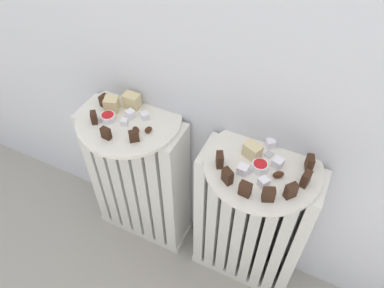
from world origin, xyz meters
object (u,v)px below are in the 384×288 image
plate_right (263,165)px  jam_bowl_right (260,166)px  plate_left (129,119)px  radiator_right (250,225)px  radiator_left (140,181)px  fork (262,161)px  jam_bowl_left (108,117)px

plate_right → jam_bowl_right: (-0.00, -0.02, 0.02)m
plate_left → plate_right: same height
radiator_right → jam_bowl_right: jam_bowl_right is taller
radiator_left → plate_right: size_ratio=1.84×
radiator_left → fork: bearing=0.8°
plate_right → jam_bowl_left: jam_bowl_left is taller
plate_left → jam_bowl_left: (-0.05, -0.03, 0.02)m
radiator_left → plate_left: size_ratio=1.84×
radiator_right → plate_left: 0.50m
jam_bowl_left → jam_bowl_right: bearing=1.3°
plate_left → fork: bearing=0.8°
plate_left → plate_right: bearing=0.0°
jam_bowl_right → plate_left: bearing=176.6°
radiator_left → jam_bowl_right: bearing=-3.4°
radiator_right → fork: bearing=133.0°
jam_bowl_left → plate_right: bearing=4.3°
fork → radiator_right: bearing=-47.0°
plate_right → fork: (-0.01, 0.01, 0.01)m
jam_bowl_left → radiator_right: bearing=4.3°
radiator_left → plate_left: (0.00, 0.00, 0.30)m
plate_right → jam_bowl_right: jam_bowl_right is taller
plate_right → jam_bowl_left: size_ratio=7.24×
plate_right → radiator_left: bearing=180.0°
plate_left → plate_right: (0.41, 0.00, 0.00)m
plate_left → fork: 0.40m
plate_right → fork: fork is taller
radiator_right → radiator_left: bearing=180.0°
jam_bowl_right → fork: size_ratio=0.41×
jam_bowl_right → plate_right: bearing=84.4°
plate_left → fork: (0.40, 0.01, 0.01)m
plate_right → jam_bowl_left: bearing=-175.7°
radiator_left → plate_left: 0.30m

